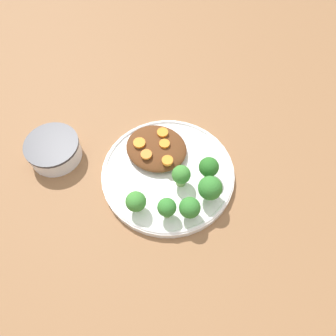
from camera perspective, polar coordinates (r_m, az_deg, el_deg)
ground_plane at (r=0.68m, az=0.00°, el=-1.34°), size 4.00×4.00×0.00m
plate at (r=0.67m, az=0.00°, el=-0.90°), size 0.27×0.27×0.02m
dip_bowl at (r=0.72m, az=-19.33°, el=3.15°), size 0.11×0.11×0.04m
stew_mound at (r=0.68m, az=-2.04°, el=3.50°), size 0.13×0.11×0.02m
broccoli_floret_0 at (r=0.59m, az=-0.20°, el=-6.95°), size 0.03×0.03×0.05m
broccoli_floret_1 at (r=0.63m, az=7.12°, el=0.11°), size 0.04×0.04×0.05m
broccoli_floret_2 at (r=0.62m, az=2.31°, el=-1.29°), size 0.04×0.04×0.05m
broccoli_floret_3 at (r=0.60m, az=-5.61°, el=-5.89°), size 0.04×0.04×0.05m
broccoli_floret_4 at (r=0.61m, az=7.34°, el=-3.51°), size 0.05×0.05×0.06m
broccoli_floret_5 at (r=0.59m, az=3.80°, el=-6.95°), size 0.04×0.04×0.05m
carrot_slice_0 at (r=0.67m, az=-5.01°, el=4.38°), size 0.02×0.02×0.00m
carrot_slice_1 at (r=0.65m, az=-3.84°, el=2.32°), size 0.02×0.02×0.01m
carrot_slice_2 at (r=0.68m, az=-0.95°, el=6.20°), size 0.02×0.02×0.01m
carrot_slice_3 at (r=0.64m, az=-0.10°, el=1.30°), size 0.02×0.02×0.01m
carrot_slice_4 at (r=0.67m, az=-0.62°, el=4.26°), size 0.02×0.02×0.00m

